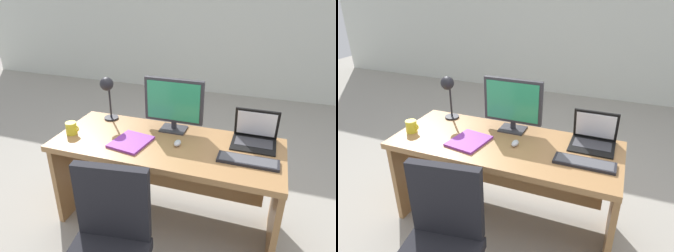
% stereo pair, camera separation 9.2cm
% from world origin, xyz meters
% --- Properties ---
extents(ground, '(12.00, 12.00, 0.00)m').
position_xyz_m(ground, '(0.00, 1.50, 0.00)').
color(ground, gray).
extents(back_wall, '(10.00, 0.10, 2.80)m').
position_xyz_m(back_wall, '(0.00, 3.34, 1.40)').
color(back_wall, silver).
rests_on(back_wall, ground).
extents(desk, '(1.67, 0.68, 0.74)m').
position_xyz_m(desk, '(0.00, 0.04, 0.54)').
color(desk, '#9E7042').
rests_on(desk, ground).
extents(monitor, '(0.46, 0.16, 0.42)m').
position_xyz_m(monitor, '(-0.02, 0.22, 0.97)').
color(monitor, '#2D2D33').
rests_on(monitor, desk).
extents(laptop, '(0.31, 0.26, 0.25)m').
position_xyz_m(laptop, '(0.60, 0.23, 0.81)').
color(laptop, black).
rests_on(laptop, desk).
extents(keyboard, '(0.40, 0.13, 0.02)m').
position_xyz_m(keyboard, '(0.59, -0.08, 0.75)').
color(keyboard, black).
rests_on(keyboard, desk).
extents(mouse, '(0.05, 0.08, 0.04)m').
position_xyz_m(mouse, '(0.09, -0.01, 0.76)').
color(mouse, '#B7BABF').
rests_on(mouse, desk).
extents(desk_lamp, '(0.12, 0.14, 0.37)m').
position_xyz_m(desk_lamp, '(-0.59, 0.23, 1.01)').
color(desk_lamp, black).
rests_on(desk_lamp, desk).
extents(book, '(0.29, 0.32, 0.02)m').
position_xyz_m(book, '(-0.24, -0.09, 0.75)').
color(book, purple).
rests_on(book, desk).
extents(coffee_mug, '(0.11, 0.08, 0.10)m').
position_xyz_m(coffee_mug, '(-0.73, -0.10, 0.79)').
color(coffee_mug, yellow).
rests_on(coffee_mug, desk).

